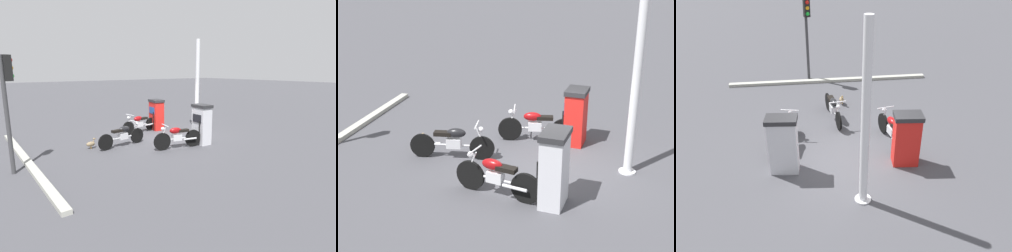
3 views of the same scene
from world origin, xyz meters
TOP-DOWN VIEW (x-y plane):
  - ground_plane at (0.00, 0.00)m, footprint 120.00×120.00m
  - fuel_pump_near at (-0.54, -1.66)m, footprint 0.64×0.81m
  - fuel_pump_far at (-0.54, 1.66)m, footprint 0.61×0.85m
  - motorcycle_near_pump at (0.52, -1.55)m, footprint 2.08×0.65m
  - motorcycle_far_pump at (0.69, 1.64)m, footprint 1.99×0.69m
  - motorcycle_extra at (2.27, 0.12)m, footprint 2.13×0.58m
  - wandering_duck at (3.43, -0.30)m, footprint 0.41×0.18m
  - canopy_support_pole at (-1.98, -0.25)m, footprint 0.40×0.40m

SIDE VIEW (x-z plane):
  - ground_plane at x=0.00m, z-range 0.00..0.00m
  - wandering_duck at x=3.43m, z-range -0.01..0.41m
  - motorcycle_near_pump at x=0.52m, z-range -0.03..0.94m
  - motorcycle_extra at x=2.27m, z-range -0.01..0.94m
  - motorcycle_far_pump at x=0.69m, z-range -0.02..0.96m
  - fuel_pump_near at x=-0.54m, z-range 0.01..1.54m
  - fuel_pump_far at x=-0.54m, z-range 0.01..1.64m
  - canopy_support_pole at x=-1.98m, z-range -0.08..4.34m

